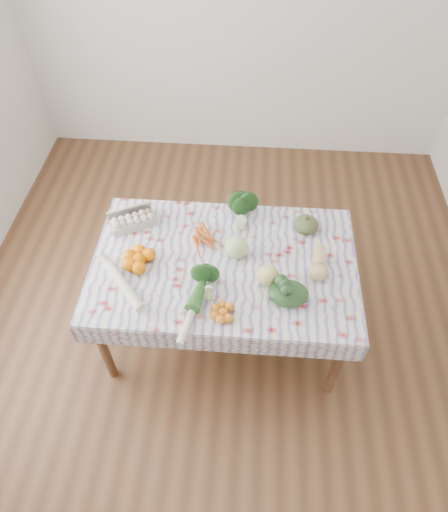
% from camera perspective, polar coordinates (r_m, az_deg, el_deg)
% --- Properties ---
extents(ground, '(4.50, 4.50, 0.00)m').
position_cam_1_polar(ground, '(3.48, 0.00, -8.78)').
color(ground, '#50311B').
rests_on(ground, ground).
extents(wall_back, '(4.00, 0.04, 2.80)m').
position_cam_1_polar(wall_back, '(4.35, 2.54, 28.63)').
color(wall_back, silver).
rests_on(wall_back, ground).
extents(dining_table, '(1.60, 1.00, 0.75)m').
position_cam_1_polar(dining_table, '(2.92, 0.00, -1.80)').
color(dining_table, brown).
rests_on(dining_table, ground).
extents(tablecloth, '(1.66, 1.06, 0.01)m').
position_cam_1_polar(tablecloth, '(2.86, 0.00, -0.83)').
color(tablecloth, silver).
rests_on(tablecloth, dining_table).
extents(egg_carton, '(0.32, 0.24, 0.08)m').
position_cam_1_polar(egg_carton, '(3.09, -11.27, 4.22)').
color(egg_carton, '#B6B5B0').
rests_on(egg_carton, tablecloth).
extents(carrot_bunch, '(0.28, 0.27, 0.04)m').
position_cam_1_polar(carrot_bunch, '(2.95, -2.15, 1.94)').
color(carrot_bunch, '#C75115').
rests_on(carrot_bunch, tablecloth).
extents(kale_bunch, '(0.19, 0.17, 0.16)m').
position_cam_1_polar(kale_bunch, '(3.06, 2.36, 5.81)').
color(kale_bunch, '#143411').
rests_on(kale_bunch, tablecloth).
extents(kabocha_squash, '(0.17, 0.17, 0.11)m').
position_cam_1_polar(kabocha_squash, '(3.05, 10.21, 3.89)').
color(kabocha_squash, '#45542C').
rests_on(kabocha_squash, tablecloth).
extents(cabbage, '(0.17, 0.17, 0.15)m').
position_cam_1_polar(cabbage, '(2.84, 1.59, 1.10)').
color(cabbage, '#B0C681').
rests_on(cabbage, tablecloth).
extents(butternut_squash, '(0.14, 0.25, 0.11)m').
position_cam_1_polar(butternut_squash, '(2.84, 11.80, -0.85)').
color(butternut_squash, tan).
rests_on(butternut_squash, tablecloth).
extents(orange_cluster, '(0.34, 0.34, 0.09)m').
position_cam_1_polar(orange_cluster, '(2.86, -10.56, -0.40)').
color(orange_cluster, orange).
rests_on(orange_cluster, tablecloth).
extents(broccoli, '(0.17, 0.17, 0.11)m').
position_cam_1_polar(broccoli, '(2.69, -1.97, -3.15)').
color(broccoli, '#1C4E1A').
rests_on(broccoli, tablecloth).
extents(mandarin_cluster, '(0.18, 0.18, 0.06)m').
position_cam_1_polar(mandarin_cluster, '(2.60, -0.10, -6.97)').
color(mandarin_cluster, orange).
rests_on(mandarin_cluster, tablecloth).
extents(grapefruit, '(0.15, 0.15, 0.13)m').
position_cam_1_polar(grapefruit, '(2.72, 5.55, -2.41)').
color(grapefruit, '#E2D26C').
rests_on(grapefruit, tablecloth).
extents(spinach_bag, '(0.24, 0.19, 0.10)m').
position_cam_1_polar(spinach_bag, '(2.67, 8.05, -4.66)').
color(spinach_bag, '#193316').
rests_on(spinach_bag, tablecloth).
extents(daikon, '(0.32, 0.36, 0.06)m').
position_cam_1_polar(daikon, '(2.77, -12.42, -3.61)').
color(daikon, silver).
rests_on(daikon, tablecloth).
extents(leek, '(0.13, 0.41, 0.05)m').
position_cam_1_polar(leek, '(2.61, -4.08, -7.14)').
color(leek, silver).
rests_on(leek, tablecloth).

